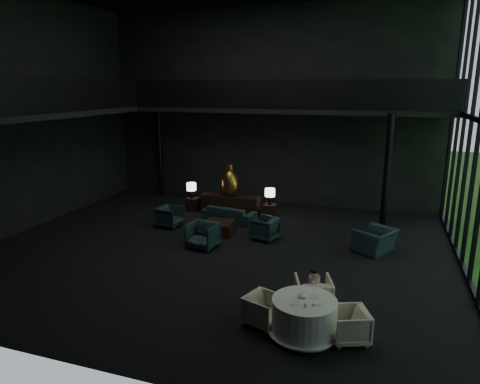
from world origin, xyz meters
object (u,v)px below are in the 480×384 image
(dining_chair_north, at_px, (313,291))
(child, at_px, (314,280))
(sofa, at_px, (229,212))
(dining_chair_west, at_px, (264,310))
(side_table_left, at_px, (193,204))
(lounge_armchair_south, at_px, (203,233))
(dining_table, at_px, (304,319))
(table_lamp_right, at_px, (270,193))
(window_armchair, at_px, (375,236))
(console, at_px, (230,205))
(bronze_urn, at_px, (230,182))
(lounge_armchair_west, at_px, (170,216))
(lounge_armchair_east, at_px, (265,227))
(coffee_table, at_px, (219,228))
(side_table_right, at_px, (270,211))
(table_lamp_left, at_px, (191,187))
(dining_chair_east, at_px, (349,325))

(dining_chair_north, distance_m, child, 0.31)
(sofa, xyz_separation_m, dining_chair_west, (3.09, -6.40, -0.04))
(side_table_left, height_order, sofa, sofa)
(lounge_armchair_south, xyz_separation_m, child, (3.85, -2.74, 0.24))
(lounge_armchair_south, bearing_deg, dining_table, -38.34)
(table_lamp_right, xyz_separation_m, window_armchair, (3.86, -2.32, -0.47))
(console, xyz_separation_m, table_lamp_right, (1.60, -0.07, 0.61))
(console, height_order, window_armchair, window_armchair)
(bronze_urn, bearing_deg, lounge_armchair_west, -125.58)
(lounge_armchair_east, distance_m, coffee_table, 1.63)
(sofa, relative_size, lounge_armchair_east, 2.27)
(console, bearing_deg, lounge_armchair_south, -83.52)
(console, relative_size, dining_chair_west, 3.58)
(lounge_armchair_east, height_order, child, child)
(side_table_right, height_order, table_lamp_right, table_lamp_right)
(lounge_armchair_south, distance_m, dining_chair_north, 4.67)
(dining_chair_north, bearing_deg, lounge_armchair_south, -53.07)
(table_lamp_left, distance_m, table_lamp_right, 3.20)
(table_lamp_right, distance_m, lounge_armchair_east, 2.38)
(sofa, bearing_deg, side_table_left, -16.63)
(window_armchair, bearing_deg, coffee_table, -61.45)
(lounge_armchair_east, bearing_deg, dining_chair_east, 45.33)
(table_lamp_left, distance_m, dining_chair_east, 9.90)
(lounge_armchair_south, height_order, dining_table, lounge_armchair_south)
(table_lamp_left, relative_size, lounge_armchair_east, 0.75)
(window_armchair, distance_m, dining_chair_east, 5.00)
(console, distance_m, lounge_armchair_west, 2.64)
(side_table_left, bearing_deg, dining_chair_east, -47.67)
(table_lamp_right, xyz_separation_m, sofa, (-1.32, -0.85, -0.61))
(lounge_armchair_west, xyz_separation_m, coffee_table, (1.92, -0.15, -0.20))
(table_lamp_left, relative_size, table_lamp_right, 0.99)
(bronze_urn, relative_size, sofa, 0.66)
(bronze_urn, xyz_separation_m, lounge_armchair_west, (-1.51, -2.11, -0.86))
(bronze_urn, distance_m, sofa, 1.28)
(lounge_armchair_east, xyz_separation_m, window_armchair, (3.44, -0.05, 0.09))
(sofa, distance_m, dining_chair_west, 7.11)
(table_lamp_right, bearing_deg, lounge_armchair_west, -146.03)
(window_armchair, bearing_deg, table_lamp_left, -78.37)
(table_lamp_left, height_order, dining_chair_west, table_lamp_left)
(window_armchair, distance_m, dining_table, 5.19)
(lounge_armchair_west, height_order, dining_chair_north, dining_chair_north)
(dining_chair_west, bearing_deg, window_armchair, -3.96)
(side_table_right, xyz_separation_m, lounge_armchair_east, (0.43, -2.34, 0.15))
(side_table_left, distance_m, window_armchair, 7.46)
(console, height_order, table_lamp_right, table_lamp_right)
(lounge_armchair_west, bearing_deg, dining_chair_north, -120.60)
(lounge_armchair_west, height_order, lounge_armchair_south, lounge_armchair_south)
(lounge_armchair_west, relative_size, lounge_armchair_east, 0.98)
(side_table_left, distance_m, side_table_right, 3.20)
(side_table_right, relative_size, dining_chair_north, 0.63)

